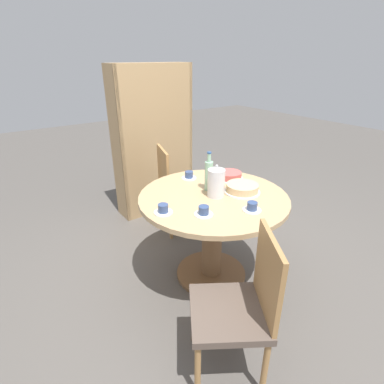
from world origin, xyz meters
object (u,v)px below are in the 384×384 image
Objects in this scene: chair_b at (177,188)px; cake_second at (230,176)px; cup_d at (204,211)px; chair_a at (241,305)px; cup_c at (189,176)px; cup_a at (252,207)px; cup_b at (163,209)px; bookshelf at (154,143)px; cake_main at (242,188)px; coffee_pot at (216,182)px; water_bottle at (209,175)px.

cake_second is (0.14, -0.64, 0.30)m from chair_b.
cake_second and cup_d have the same top height.
cup_c is (0.45, 1.12, 0.30)m from chair_a.
cup_b is at bearing 147.26° from cup_a.
chair_a is 2.24m from bookshelf.
chair_a is 7.06× the size of cup_a.
cup_d is at bearing -162.71° from chair_a.
chair_a reaches higher than cake_main.
cup_c is at bearing 84.05° from coffee_pot.
cup_b is at bearing 159.78° from chair_b.
cup_c is 0.66m from cup_d.
cake_second is 0.35m from cup_c.
cup_a is at bearing -25.49° from cup_d.
coffee_pot is (0.41, 0.71, 0.39)m from chair_a.
bookshelf reaches higher than chair_a.
water_bottle is at bearing -174.83° from chair_b.
water_bottle reaches higher than cake_main.
chair_a reaches higher than cup_b.
cup_d is (-0.26, -0.18, -0.09)m from coffee_pot.
cup_d is at bearing -133.06° from water_bottle.
cup_a is at bearing 83.32° from bookshelf.
cake_main is at bearing -70.77° from cup_c.
cake_main is 1.19× the size of cake_second.
bookshelf is 1.20m from cake_second.
cake_main is at bearing 169.43° from chair_a.
cake_main is 0.30m from cup_a.
bookshelf is (0.66, 2.11, 0.34)m from chair_a.
water_bottle reaches higher than coffee_pot.
coffee_pot is at bearing -102.44° from water_bottle.
chair_a and chair_b have the same top height.
cake_second is at bearing 13.94° from cup_b.
cup_c is at bearing 86.88° from water_bottle.
cup_a is at bearing -89.41° from cup_c.
cake_main is 2.17× the size of cup_d.
water_bottle reaches higher than cup_b.
cup_c is at bearing 90.59° from cup_a.
cup_d is (0.20, -0.18, 0.00)m from cup_b.
cake_main is (0.62, 0.64, 0.31)m from chair_a.
cup_c is (-0.27, 0.22, -0.00)m from cake_second.
water_bottle reaches higher than cup_d.
cake_main is (0.03, -0.90, 0.31)m from chair_b.
chair_a reaches higher than cup_c.
cake_main is at bearing -160.76° from chair_b.
coffee_pot is at bearing 98.79° from cup_a.
cake_main reaches higher than cake_second.
bookshelf is 1.66m from cup_d.
chair_b is at bearing 83.54° from cup_a.
cup_a is at bearing -169.02° from chair_b.
coffee_pot is 0.91× the size of cake_main.
coffee_pot is 0.47m from cup_b.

